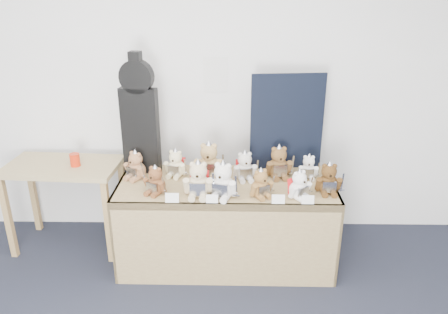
{
  "coord_description": "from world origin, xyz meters",
  "views": [
    {
      "loc": [
        0.42,
        -1.26,
        2.22
      ],
      "look_at": [
        0.37,
        1.81,
        0.99
      ],
      "focal_mm": 35.0,
      "sensor_mm": 36.0,
      "label": 1
    }
  ],
  "objects_px": {
    "teddy_front_right": "(261,184)",
    "teddy_front_far_left": "(155,181)",
    "teddy_back_far_left": "(136,166)",
    "teddy_front_left": "(198,181)",
    "red_cup": "(75,160)",
    "teddy_front_centre": "(223,182)",
    "teddy_front_end": "(329,180)",
    "teddy_front_far_right": "(299,186)",
    "teddy_back_centre_right": "(245,167)",
    "teddy_back_right": "(279,163)",
    "teddy_back_centre_left": "(209,162)",
    "teddy_back_left": "(176,164)",
    "teddy_back_end": "(308,168)",
    "side_table": "(64,178)",
    "display_table": "(226,204)",
    "guitar_case": "(139,115)"
  },
  "relations": [
    {
      "from": "teddy_front_far_left",
      "to": "teddy_back_end",
      "type": "distance_m",
      "value": 1.24
    },
    {
      "from": "red_cup",
      "to": "teddy_front_centre",
      "type": "xyz_separation_m",
      "value": [
        1.24,
        -0.42,
        0.01
      ]
    },
    {
      "from": "teddy_front_far_left",
      "to": "teddy_back_centre_left",
      "type": "relative_size",
      "value": 0.75
    },
    {
      "from": "display_table",
      "to": "teddy_front_centre",
      "type": "bearing_deg",
      "value": -97.23
    },
    {
      "from": "side_table",
      "to": "red_cup",
      "type": "distance_m",
      "value": 0.22
    },
    {
      "from": "teddy_front_end",
      "to": "teddy_back_left",
      "type": "bearing_deg",
      "value": 167.54
    },
    {
      "from": "red_cup",
      "to": "teddy_front_end",
      "type": "distance_m",
      "value": 2.07
    },
    {
      "from": "teddy_front_far_right",
      "to": "teddy_back_end",
      "type": "height_order",
      "value": "teddy_front_far_right"
    },
    {
      "from": "red_cup",
      "to": "teddy_back_far_left",
      "type": "xyz_separation_m",
      "value": [
        0.53,
        -0.1,
        -0.01
      ]
    },
    {
      "from": "teddy_back_left",
      "to": "teddy_back_centre_right",
      "type": "relative_size",
      "value": 0.96
    },
    {
      "from": "teddy_front_far_right",
      "to": "teddy_back_centre_right",
      "type": "xyz_separation_m",
      "value": [
        -0.39,
        0.32,
        0.01
      ]
    },
    {
      "from": "teddy_front_far_left",
      "to": "teddy_front_end",
      "type": "relative_size",
      "value": 0.91
    },
    {
      "from": "teddy_front_far_right",
      "to": "teddy_back_right",
      "type": "xyz_separation_m",
      "value": [
        -0.12,
        0.37,
        0.02
      ]
    },
    {
      "from": "display_table",
      "to": "teddy_back_end",
      "type": "distance_m",
      "value": 0.74
    },
    {
      "from": "teddy_front_end",
      "to": "red_cup",
      "type": "bearing_deg",
      "value": 172.02
    },
    {
      "from": "side_table",
      "to": "teddy_back_far_left",
      "type": "distance_m",
      "value": 0.69
    },
    {
      "from": "red_cup",
      "to": "teddy_front_far_right",
      "type": "bearing_deg",
      "value": -13.27
    },
    {
      "from": "teddy_front_right",
      "to": "teddy_front_far_left",
      "type": "bearing_deg",
      "value": 150.01
    },
    {
      "from": "teddy_front_centre",
      "to": "teddy_back_far_left",
      "type": "distance_m",
      "value": 0.78
    },
    {
      "from": "red_cup",
      "to": "teddy_front_far_left",
      "type": "height_order",
      "value": "teddy_front_far_left"
    },
    {
      "from": "teddy_front_end",
      "to": "teddy_back_centre_left",
      "type": "height_order",
      "value": "teddy_back_centre_left"
    },
    {
      "from": "teddy_front_far_right",
      "to": "teddy_front_end",
      "type": "xyz_separation_m",
      "value": [
        0.23,
        0.09,
        0.01
      ]
    },
    {
      "from": "teddy_front_far_right",
      "to": "teddy_front_left",
      "type": "bearing_deg",
      "value": 147.15
    },
    {
      "from": "teddy_back_far_left",
      "to": "display_table",
      "type": "bearing_deg",
      "value": 18.45
    },
    {
      "from": "red_cup",
      "to": "teddy_back_far_left",
      "type": "relative_size",
      "value": 0.41
    },
    {
      "from": "teddy_front_left",
      "to": "teddy_back_right",
      "type": "height_order",
      "value": "teddy_front_left"
    },
    {
      "from": "teddy_front_centre",
      "to": "teddy_front_right",
      "type": "height_order",
      "value": "teddy_front_centre"
    },
    {
      "from": "teddy_front_right",
      "to": "display_table",
      "type": "bearing_deg",
      "value": 122.15
    },
    {
      "from": "guitar_case",
      "to": "teddy_back_centre_right",
      "type": "relative_size",
      "value": 3.76
    },
    {
      "from": "side_table",
      "to": "teddy_back_centre_right",
      "type": "xyz_separation_m",
      "value": [
        1.54,
        -0.14,
        0.17
      ]
    },
    {
      "from": "teddy_front_centre",
      "to": "teddy_front_far_right",
      "type": "distance_m",
      "value": 0.57
    },
    {
      "from": "teddy_front_far_right",
      "to": "display_table",
      "type": "bearing_deg",
      "value": 131.1
    },
    {
      "from": "teddy_front_left",
      "to": "teddy_back_centre_left",
      "type": "height_order",
      "value": "teddy_back_centre_left"
    },
    {
      "from": "teddy_front_far_left",
      "to": "teddy_back_right",
      "type": "height_order",
      "value": "teddy_back_right"
    },
    {
      "from": "teddy_front_left",
      "to": "teddy_back_centre_left",
      "type": "distance_m",
      "value": 0.36
    },
    {
      "from": "side_table",
      "to": "teddy_front_right",
      "type": "bearing_deg",
      "value": -11.16
    },
    {
      "from": "teddy_back_far_left",
      "to": "teddy_front_left",
      "type": "bearing_deg",
      "value": 0.38
    },
    {
      "from": "side_table",
      "to": "teddy_front_end",
      "type": "height_order",
      "value": "teddy_front_end"
    },
    {
      "from": "red_cup",
      "to": "teddy_front_right",
      "type": "bearing_deg",
      "value": -14.95
    },
    {
      "from": "teddy_back_far_left",
      "to": "teddy_front_far_left",
      "type": "bearing_deg",
      "value": -22.58
    },
    {
      "from": "guitar_case",
      "to": "teddy_back_far_left",
      "type": "bearing_deg",
      "value": -91.88
    },
    {
      "from": "side_table",
      "to": "guitar_case",
      "type": "xyz_separation_m",
      "value": [
        0.68,
        0.02,
        0.55
      ]
    },
    {
      "from": "teddy_back_left",
      "to": "teddy_front_end",
      "type": "bearing_deg",
      "value": 0.74
    },
    {
      "from": "teddy_front_far_left",
      "to": "teddy_front_centre",
      "type": "bearing_deg",
      "value": 19.4
    },
    {
      "from": "teddy_front_left",
      "to": "teddy_front_centre",
      "type": "distance_m",
      "value": 0.18
    },
    {
      "from": "teddy_back_left",
      "to": "teddy_back_end",
      "type": "xyz_separation_m",
      "value": [
        1.09,
        -0.02,
        -0.01
      ]
    },
    {
      "from": "teddy_back_centre_left",
      "to": "red_cup",
      "type": "bearing_deg",
      "value": -179.41
    },
    {
      "from": "teddy_back_end",
      "to": "teddy_front_far_right",
      "type": "bearing_deg",
      "value": -103.69
    },
    {
      "from": "display_table",
      "to": "teddy_back_centre_left",
      "type": "distance_m",
      "value": 0.38
    },
    {
      "from": "side_table",
      "to": "teddy_back_far_left",
      "type": "height_order",
      "value": "teddy_back_far_left"
    }
  ]
}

